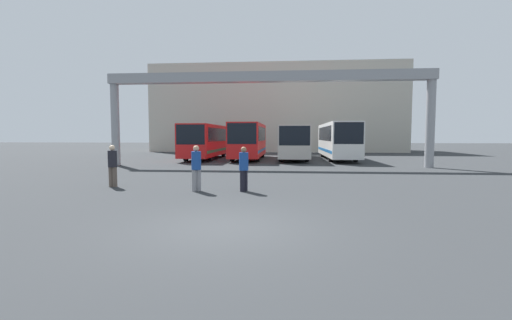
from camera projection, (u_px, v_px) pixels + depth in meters
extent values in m
plane|color=#2D3033|center=(225.00, 228.00, 8.11)|extent=(200.00, 200.00, 0.00)
cube|color=#B7B2A3|center=(277.00, 111.00, 50.91)|extent=(34.64, 12.00, 11.91)
cylinder|color=gray|center=(115.00, 125.00, 25.32)|extent=(0.60, 0.60, 5.98)
cylinder|color=gray|center=(430.00, 124.00, 23.33)|extent=(0.60, 0.60, 5.98)
cube|color=gray|center=(266.00, 77.00, 24.09)|extent=(23.04, 0.80, 0.70)
cube|color=red|center=(206.00, 140.00, 32.39)|extent=(2.51, 10.72, 2.83)
cube|color=black|center=(190.00, 135.00, 27.05)|extent=(2.31, 0.06, 1.59)
cube|color=black|center=(206.00, 135.00, 32.35)|extent=(2.54, 9.11, 1.19)
cube|color=#268C4C|center=(206.00, 150.00, 32.45)|extent=(2.54, 10.18, 0.24)
cylinder|color=black|center=(186.00, 156.00, 29.59)|extent=(0.28, 0.96, 0.96)
cylinder|color=black|center=(211.00, 156.00, 29.40)|extent=(0.28, 0.96, 0.96)
cylinder|color=black|center=(203.00, 152.00, 35.56)|extent=(0.28, 0.96, 0.96)
cylinder|color=black|center=(223.00, 152.00, 35.36)|extent=(0.28, 0.96, 0.96)
cube|color=red|center=(249.00, 140.00, 31.79)|extent=(2.50, 10.25, 2.94)
cube|color=black|center=(242.00, 134.00, 26.68)|extent=(2.30, 0.06, 1.64)
cube|color=black|center=(249.00, 134.00, 31.75)|extent=(2.53, 8.71, 1.23)
cube|color=#1966B2|center=(249.00, 150.00, 31.85)|extent=(2.53, 9.74, 0.24)
cylinder|color=black|center=(233.00, 155.00, 29.12)|extent=(0.28, 1.06, 1.06)
cylinder|color=black|center=(258.00, 155.00, 28.93)|extent=(0.28, 1.06, 1.06)
cylinder|color=black|center=(241.00, 152.00, 34.82)|extent=(0.28, 1.06, 1.06)
cylinder|color=black|center=(263.00, 152.00, 34.63)|extent=(0.28, 1.06, 1.06)
cube|color=beige|center=(293.00, 141.00, 32.33)|extent=(2.59, 12.06, 2.71)
cube|color=black|center=(295.00, 136.00, 26.32)|extent=(2.38, 0.06, 1.52)
cube|color=black|center=(293.00, 136.00, 32.29)|extent=(2.62, 10.25, 1.14)
cube|color=red|center=(293.00, 150.00, 32.39)|extent=(2.62, 11.45, 0.24)
cylinder|color=black|center=(280.00, 155.00, 29.16)|extent=(0.28, 1.03, 1.03)
cylinder|color=black|center=(307.00, 156.00, 28.96)|extent=(0.28, 1.03, 1.03)
cylinder|color=black|center=(281.00, 152.00, 35.87)|extent=(0.28, 1.03, 1.03)
cylinder|color=black|center=(303.00, 152.00, 35.67)|extent=(0.28, 1.03, 1.03)
cube|color=silver|center=(337.00, 140.00, 31.81)|extent=(2.41, 11.75, 2.98)
cube|color=black|center=(349.00, 133.00, 25.95)|extent=(2.21, 0.06, 1.67)
cube|color=black|center=(337.00, 134.00, 31.77)|extent=(2.44, 9.99, 1.25)
cube|color=#1966B2|center=(337.00, 150.00, 31.87)|extent=(2.44, 11.17, 0.24)
cylinder|color=black|center=(330.00, 156.00, 28.72)|extent=(0.28, 1.04, 1.04)
cylinder|color=black|center=(356.00, 156.00, 28.54)|extent=(0.28, 1.04, 1.04)
cylinder|color=black|center=(322.00, 152.00, 35.26)|extent=(0.28, 1.04, 1.04)
cylinder|color=black|center=(343.00, 152.00, 35.08)|extent=(0.28, 1.04, 1.04)
cylinder|color=gray|center=(194.00, 181.00, 13.42)|extent=(0.20, 0.20, 0.86)
cylinder|color=gray|center=(199.00, 180.00, 13.50)|extent=(0.20, 0.20, 0.86)
cylinder|color=navy|center=(196.00, 161.00, 13.40)|extent=(0.38, 0.38, 0.72)
sphere|color=tan|center=(196.00, 148.00, 13.37)|extent=(0.23, 0.23, 0.23)
cylinder|color=black|center=(245.00, 181.00, 13.49)|extent=(0.19, 0.19, 0.84)
cylinder|color=black|center=(242.00, 181.00, 13.36)|extent=(0.19, 0.19, 0.84)
cylinder|color=navy|center=(244.00, 161.00, 13.37)|extent=(0.37, 0.37, 0.70)
sphere|color=#8C6647|center=(244.00, 150.00, 13.34)|extent=(0.23, 0.23, 0.23)
cylinder|color=brown|center=(111.00, 177.00, 14.64)|extent=(0.19, 0.19, 0.85)
cylinder|color=brown|center=(115.00, 177.00, 14.61)|extent=(0.19, 0.19, 0.85)
cylinder|color=black|center=(112.00, 159.00, 14.57)|extent=(0.37, 0.37, 0.71)
sphere|color=beige|center=(112.00, 148.00, 14.54)|extent=(0.23, 0.23, 0.23)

